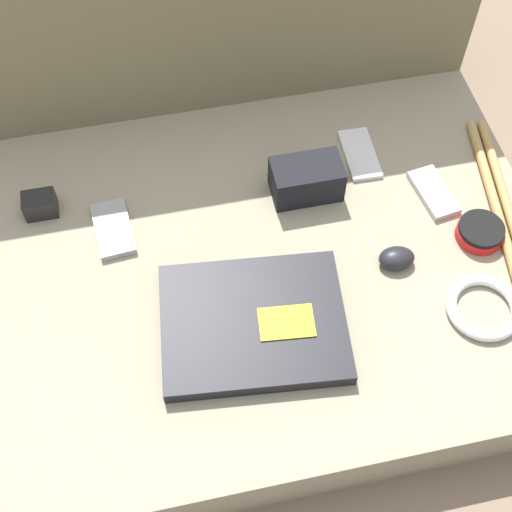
% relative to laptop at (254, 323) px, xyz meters
% --- Properties ---
extents(ground_plane, '(8.00, 8.00, 0.00)m').
position_rel_laptop_xyz_m(ground_plane, '(0.03, 0.12, -0.13)').
color(ground_plane, '#7A6651').
extents(couch_seat, '(1.05, 0.77, 0.11)m').
position_rel_laptop_xyz_m(couch_seat, '(0.03, 0.12, -0.07)').
color(couch_seat, gray).
rests_on(couch_seat, ground_plane).
extents(couch_backrest, '(1.05, 0.20, 0.53)m').
position_rel_laptop_xyz_m(couch_backrest, '(0.03, 0.61, 0.14)').
color(couch_backrest, '#756B4C').
rests_on(couch_backrest, ground_plane).
extents(laptop, '(0.32, 0.27, 0.03)m').
position_rel_laptop_xyz_m(laptop, '(0.00, 0.00, 0.00)').
color(laptop, black).
rests_on(laptop, couch_seat).
extents(computer_mouse, '(0.07, 0.05, 0.03)m').
position_rel_laptop_xyz_m(computer_mouse, '(0.27, 0.07, 0.00)').
color(computer_mouse, black).
rests_on(computer_mouse, couch_seat).
extents(speaker_puck, '(0.08, 0.08, 0.03)m').
position_rel_laptop_xyz_m(speaker_puck, '(0.43, 0.10, 0.00)').
color(speaker_puck, red).
rests_on(speaker_puck, couch_seat).
extents(phone_silver, '(0.07, 0.12, 0.01)m').
position_rel_laptop_xyz_m(phone_silver, '(0.39, 0.20, -0.01)').
color(phone_silver, '#B7B7BC').
rests_on(phone_silver, couch_seat).
extents(phone_black, '(0.07, 0.12, 0.01)m').
position_rel_laptop_xyz_m(phone_black, '(-0.21, 0.24, -0.01)').
color(phone_black, '#99999E').
rests_on(phone_black, couch_seat).
extents(phone_small, '(0.06, 0.13, 0.01)m').
position_rel_laptop_xyz_m(phone_small, '(0.28, 0.32, -0.01)').
color(phone_small, silver).
rests_on(phone_small, couch_seat).
extents(camera_pouch, '(0.13, 0.08, 0.07)m').
position_rel_laptop_xyz_m(camera_pouch, '(0.15, 0.26, 0.02)').
color(camera_pouch, black).
rests_on(camera_pouch, couch_seat).
extents(charger_brick, '(0.06, 0.04, 0.04)m').
position_rel_laptop_xyz_m(charger_brick, '(-0.33, 0.31, 0.01)').
color(charger_brick, black).
rests_on(charger_brick, couch_seat).
extents(cable_coil, '(0.13, 0.13, 0.02)m').
position_rel_laptop_xyz_m(cable_coil, '(0.38, -0.05, -0.00)').
color(cable_coil, white).
rests_on(cable_coil, couch_seat).
extents(drumstick_pair, '(0.10, 0.39, 0.02)m').
position_rel_laptop_xyz_m(drumstick_pair, '(0.50, 0.16, -0.01)').
color(drumstick_pair, tan).
rests_on(drumstick_pair, couch_seat).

